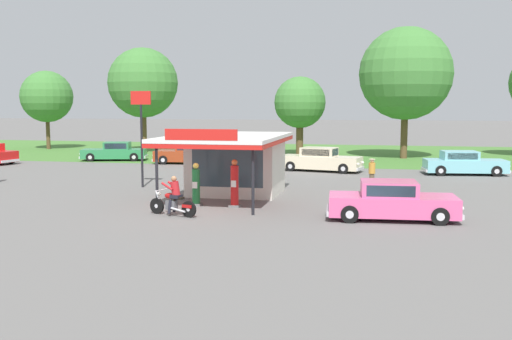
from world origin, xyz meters
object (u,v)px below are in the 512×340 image
object	(u,v)px
featured_classic_sedan	(392,202)
parked_car_back_row_centre_left	(189,154)
parked_car_back_row_far_left	(115,152)
bystander_leaning_by_kiosk	(372,173)
gas_pump_nearside	(196,186)
motorcycle_with_rider	(173,199)
parked_car_back_row_left	(320,160)
bystander_chatting_near_pumps	(230,159)
gas_pump_offside	(235,185)
roadside_pole_sign	(141,122)
parked_car_back_row_centre_right	(464,164)

from	to	relation	value
featured_classic_sedan	parked_car_back_row_centre_left	xyz separation A→B (m)	(-14.46, 18.76, 0.02)
featured_classic_sedan	parked_car_back_row_far_left	size ratio (longest dim) A/B	0.95
parked_car_back_row_far_left	bystander_leaning_by_kiosk	bearing A→B (deg)	-30.32
gas_pump_nearside	motorcycle_with_rider	world-z (taller)	gas_pump_nearside
parked_car_back_row_left	bystander_chatting_near_pumps	bearing A→B (deg)	-156.55
gas_pump_offside	motorcycle_with_rider	xyz separation A→B (m)	(-1.88, -2.39, -0.29)
parked_car_back_row_far_left	bystander_chatting_near_pumps	size ratio (longest dim) A/B	3.18
parked_car_back_row_far_left	motorcycle_with_rider	bearing A→B (deg)	-59.04
parked_car_back_row_far_left	roadside_pole_sign	xyz separation A→B (m)	(8.16, -13.66, 2.78)
gas_pump_offside	featured_classic_sedan	xyz separation A→B (m)	(6.50, -1.35, -0.26)
bystander_leaning_by_kiosk	parked_car_back_row_centre_left	bearing A→B (deg)	142.03
parked_car_back_row_centre_right	bystander_chatting_near_pumps	world-z (taller)	bystander_chatting_near_pumps
gas_pump_nearside	parked_car_back_row_centre_right	world-z (taller)	gas_pump_nearside
parked_car_back_row_centre_right	bystander_chatting_near_pumps	size ratio (longest dim) A/B	3.10
gas_pump_nearside	parked_car_back_row_centre_left	distance (m)	18.50
parked_car_back_row_centre_right	roadside_pole_sign	size ratio (longest dim) A/B	1.04
parked_car_back_row_far_left	roadside_pole_sign	world-z (taller)	roadside_pole_sign
parked_car_back_row_centre_left	bystander_chatting_near_pumps	distance (m)	7.13
featured_classic_sedan	roadside_pole_sign	distance (m)	14.48
parked_car_back_row_centre_right	roadside_pole_sign	xyz separation A→B (m)	(-17.43, -9.47, 2.75)
featured_classic_sedan	bystander_leaning_by_kiosk	xyz separation A→B (m)	(-0.88, 8.16, 0.16)
parked_car_back_row_centre_left	parked_car_back_row_left	xyz separation A→B (m)	(10.13, -3.03, 0.02)
gas_pump_nearside	gas_pump_offside	xyz separation A→B (m)	(1.72, 0.00, 0.09)
featured_classic_sedan	parked_car_back_row_far_left	distance (m)	28.88
bystander_chatting_near_pumps	gas_pump_offside	bearing A→B (deg)	-74.56
gas_pump_nearside	parked_car_back_row_left	distance (m)	14.90
gas_pump_nearside	bystander_chatting_near_pumps	bearing A→B (deg)	97.58
motorcycle_with_rider	parked_car_back_row_centre_right	bearing A→B (deg)	52.11
gas_pump_offside	motorcycle_with_rider	distance (m)	3.06
parked_car_back_row_left	gas_pump_offside	bearing A→B (deg)	-98.60
featured_classic_sedan	bystander_leaning_by_kiosk	size ratio (longest dim) A/B	3.21
gas_pump_nearside	bystander_leaning_by_kiosk	size ratio (longest dim) A/B	1.17
parked_car_back_row_left	roadside_pole_sign	world-z (taller)	roadside_pole_sign
parked_car_back_row_far_left	bystander_leaning_by_kiosk	size ratio (longest dim) A/B	3.39
parked_car_back_row_far_left	parked_car_back_row_centre_right	distance (m)	25.93
motorcycle_with_rider	featured_classic_sedan	world-z (taller)	motorcycle_with_rider
gas_pump_nearside	gas_pump_offside	distance (m)	1.72
motorcycle_with_rider	featured_classic_sedan	xyz separation A→B (m)	(8.38, 1.05, 0.03)
bystander_leaning_by_kiosk	parked_car_back_row_centre_right	bearing A→B (deg)	53.78
gas_pump_offside	motorcycle_with_rider	world-z (taller)	gas_pump_offside
motorcycle_with_rider	parked_car_back_row_far_left	xyz separation A→B (m)	(-12.56, 20.93, 0.01)
gas_pump_nearside	gas_pump_offside	size ratio (longest dim) A/B	0.91
parked_car_back_row_centre_left	parked_car_back_row_centre_right	bearing A→B (deg)	-9.09
parked_car_back_row_centre_right	bystander_chatting_near_pumps	distance (m)	14.66
parked_car_back_row_centre_right	bystander_chatting_near_pumps	bearing A→B (deg)	-170.75
parked_car_back_row_far_left	parked_car_back_row_left	world-z (taller)	parked_car_back_row_left
parked_car_back_row_centre_right	featured_classic_sedan	bearing A→B (deg)	-106.49
motorcycle_with_rider	parked_car_back_row_centre_right	size ratio (longest dim) A/B	0.41
bystander_leaning_by_kiosk	gas_pump_nearside	bearing A→B (deg)	-137.16
bystander_leaning_by_kiosk	parked_car_back_row_far_left	bearing A→B (deg)	149.68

